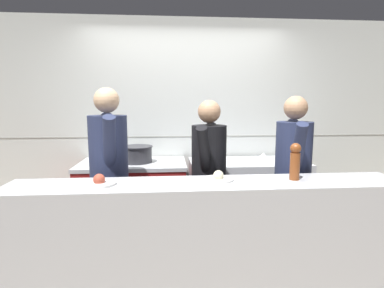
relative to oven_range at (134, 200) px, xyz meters
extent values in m
plane|color=#7F705B|center=(0.62, -0.99, -0.45)|extent=(14.00, 14.00, 0.00)
cube|color=silver|center=(0.62, 0.40, 0.85)|extent=(8.00, 0.06, 2.60)
cube|color=gray|center=(0.62, 0.37, 0.70)|extent=(8.00, 0.00, 0.01)
cube|color=maroon|center=(0.00, 0.00, -0.02)|extent=(1.17, 0.70, 0.86)
cube|color=#B7BABF|center=(0.00, 0.00, 0.43)|extent=(1.20, 0.71, 0.04)
cube|color=#B7BABF|center=(0.00, -0.33, 0.04)|extent=(1.06, 0.03, 0.10)
cube|color=#B7BABF|center=(1.33, 0.00, -0.01)|extent=(1.35, 0.65, 0.89)
cube|color=black|center=(1.33, -0.30, -0.40)|extent=(1.32, 0.04, 0.10)
cube|color=#B7BABF|center=(0.71, -1.17, 0.03)|extent=(3.07, 0.45, 0.97)
cylinder|color=#2D2D33|center=(0.05, -0.01, 0.54)|extent=(0.33, 0.33, 0.19)
cylinder|color=#2D2D33|center=(0.05, -0.01, 0.63)|extent=(0.35, 0.35, 0.01)
cone|color=#B7BABF|center=(1.52, 0.01, 0.49)|extent=(0.22, 0.22, 0.09)
cylinder|color=white|center=(-0.11, -1.17, 0.53)|extent=(0.25, 0.25, 0.02)
sphere|color=#B24733|center=(-0.11, -1.17, 0.56)|extent=(0.09, 0.09, 0.09)
cylinder|color=white|center=(0.79, -1.12, 0.53)|extent=(0.24, 0.24, 0.02)
sphere|color=beige|center=(0.79, -1.12, 0.56)|extent=(0.08, 0.08, 0.08)
cylinder|color=brown|center=(1.40, -1.14, 0.63)|extent=(0.08, 0.08, 0.22)
sphere|color=brown|center=(1.40, -1.14, 0.77)|extent=(0.08, 0.08, 0.08)
cube|color=black|center=(-0.14, -0.63, -0.05)|extent=(0.33, 0.26, 0.80)
cylinder|color=#262D4C|center=(-0.14, -0.63, 0.68)|extent=(0.42, 0.42, 0.66)
sphere|color=#D8AD84|center=(-0.14, -0.63, 1.15)|extent=(0.23, 0.23, 0.23)
cylinder|color=#262D4C|center=(-0.19, -0.43, 0.76)|extent=(0.18, 0.35, 0.55)
cylinder|color=#262D4C|center=(-0.09, -0.83, 0.76)|extent=(0.18, 0.35, 0.55)
cube|color=black|center=(0.78, -0.64, -0.08)|extent=(0.32, 0.26, 0.75)
cylinder|color=black|center=(0.78, -0.64, 0.61)|extent=(0.42, 0.42, 0.62)
sphere|color=tan|center=(0.78, -0.64, 1.04)|extent=(0.21, 0.21, 0.21)
cylinder|color=black|center=(0.85, -0.46, 0.68)|extent=(0.20, 0.33, 0.52)
cylinder|color=black|center=(0.72, -0.82, 0.68)|extent=(0.20, 0.33, 0.52)
cube|color=black|center=(1.58, -0.70, -0.07)|extent=(0.32, 0.24, 0.77)
cylinder|color=#262D4C|center=(1.58, -0.70, 0.63)|extent=(0.40, 0.40, 0.63)
sphere|color=tan|center=(1.58, -0.70, 1.08)|extent=(0.22, 0.22, 0.22)
cylinder|color=#262D4C|center=(1.62, -0.50, 0.70)|extent=(0.17, 0.33, 0.53)
cylinder|color=#262D4C|center=(1.54, -0.89, 0.70)|extent=(0.17, 0.33, 0.53)
camera|label=1|loc=(0.40, -3.38, 1.13)|focal=28.00mm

